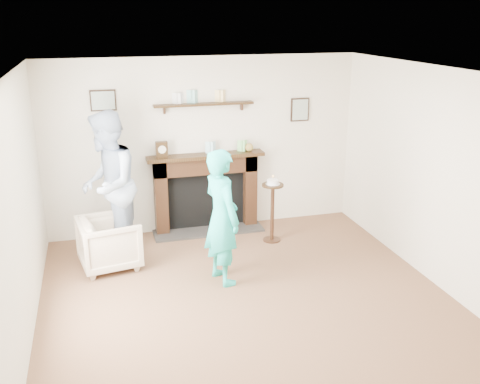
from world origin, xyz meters
name	(u,v)px	position (x,y,z in m)	size (l,w,h in m)	color
ground	(254,310)	(0.00, 0.00, 0.00)	(5.00, 5.00, 0.00)	brown
room_shell	(236,149)	(0.00, 0.69, 1.62)	(4.54, 5.02, 2.52)	beige
armchair	(111,266)	(-1.43, 1.50, 0.00)	(0.69, 0.71, 0.65)	tan
man	(114,253)	(-1.38, 1.90, 0.00)	(0.93, 0.72, 1.91)	silver
woman	(222,280)	(-0.16, 0.77, 0.00)	(0.59, 0.39, 1.62)	teal
pedestal_table	(272,201)	(0.79, 1.73, 0.59)	(0.30, 0.30, 0.95)	black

